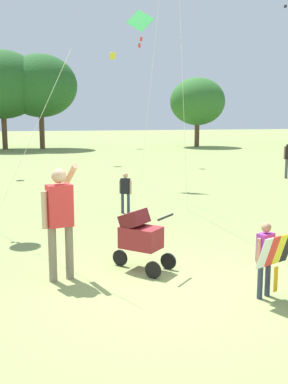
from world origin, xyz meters
TOP-DOWN VIEW (x-y plane):
  - ground_plane at (0.00, 0.00)m, footprint 120.00×120.00m
  - treeline_distant at (3.05, 28.00)m, footprint 42.97×6.75m
  - child_with_butterfly_kite at (1.29, -0.56)m, footprint 0.66×0.49m
  - person_adult_flyer at (-1.53, 0.78)m, footprint 0.58×0.64m
  - stroller at (-0.22, 1.00)m, footprint 1.00×0.95m
  - kite_orange_delta at (1.66, 10.24)m, footprint 0.92×4.22m
  - person_red_shirt at (0.28, 5.40)m, footprint 0.30×0.24m

SIDE VIEW (x-z plane):
  - ground_plane at x=0.00m, z-range 0.00..0.00m
  - stroller at x=-0.22m, z-range 0.09..1.12m
  - person_red_shirt at x=0.28m, z-range 0.10..1.17m
  - child_with_butterfly_kite at x=1.29m, z-range 0.11..1.20m
  - person_adult_flyer at x=-1.53m, z-range 0.14..1.99m
  - treeline_distant at x=3.05m, z-range 0.59..7.38m
  - kite_orange_delta at x=1.66m, z-range 2.45..8.62m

